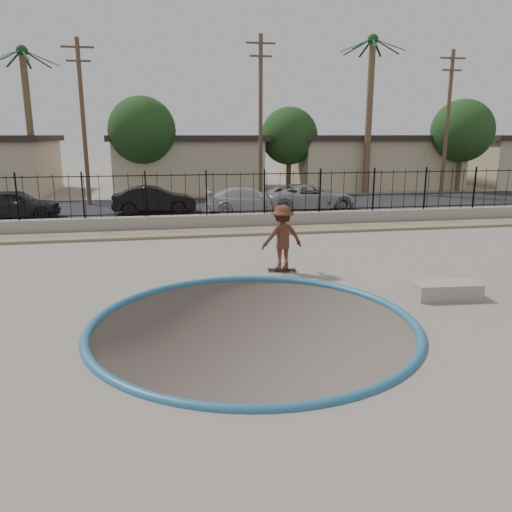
{
  "coord_description": "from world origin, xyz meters",
  "views": [
    {
      "loc": [
        -1.74,
        -10.81,
        3.92
      ],
      "look_at": [
        0.61,
        2.0,
        0.76
      ],
      "focal_mm": 35.0,
      "sensor_mm": 36.0,
      "label": 1
    }
  ],
  "objects_px": {
    "skater": "(282,241)",
    "concrete_ledge": "(446,290)",
    "car_b": "(154,200)",
    "skateboard": "(282,270)",
    "car_a": "(15,204)",
    "car_c": "(249,200)",
    "car_d": "(309,197)"
  },
  "relations": [
    {
      "from": "skateboard",
      "to": "car_a",
      "type": "xyz_separation_m",
      "value": [
        -10.33,
        11.53,
        0.67
      ]
    },
    {
      "from": "skater",
      "to": "car_c",
      "type": "bearing_deg",
      "value": -101.35
    },
    {
      "from": "concrete_ledge",
      "to": "car_a",
      "type": "xyz_separation_m",
      "value": [
        -13.76,
        14.65,
        0.53
      ]
    },
    {
      "from": "car_b",
      "to": "concrete_ledge",
      "type": "bearing_deg",
      "value": -156.61
    },
    {
      "from": "skateboard",
      "to": "car_a",
      "type": "height_order",
      "value": "car_a"
    },
    {
      "from": "car_b",
      "to": "car_c",
      "type": "height_order",
      "value": "car_b"
    },
    {
      "from": "skater",
      "to": "car_b",
      "type": "distance_m",
      "value": 12.6
    },
    {
      "from": "concrete_ledge",
      "to": "car_d",
      "type": "height_order",
      "value": "car_d"
    },
    {
      "from": "skateboard",
      "to": "car_c",
      "type": "bearing_deg",
      "value": 96.6
    },
    {
      "from": "car_c",
      "to": "car_d",
      "type": "relative_size",
      "value": 0.89
    },
    {
      "from": "skater",
      "to": "concrete_ledge",
      "type": "distance_m",
      "value": 4.69
    },
    {
      "from": "concrete_ledge",
      "to": "car_d",
      "type": "relative_size",
      "value": 0.32
    },
    {
      "from": "concrete_ledge",
      "to": "car_d",
      "type": "distance_m",
      "value": 14.6
    },
    {
      "from": "car_a",
      "to": "car_d",
      "type": "bearing_deg",
      "value": -90.47
    },
    {
      "from": "concrete_ledge",
      "to": "car_c",
      "type": "bearing_deg",
      "value": 99.94
    },
    {
      "from": "concrete_ledge",
      "to": "car_a",
      "type": "distance_m",
      "value": 20.11
    },
    {
      "from": "car_b",
      "to": "skater",
      "type": "bearing_deg",
      "value": -164.5
    },
    {
      "from": "skateboard",
      "to": "car_a",
      "type": "relative_size",
      "value": 0.21
    },
    {
      "from": "skater",
      "to": "concrete_ledge",
      "type": "xyz_separation_m",
      "value": [
        3.42,
        -3.12,
        -0.74
      ]
    },
    {
      "from": "car_a",
      "to": "car_d",
      "type": "height_order",
      "value": "car_d"
    },
    {
      "from": "car_a",
      "to": "car_b",
      "type": "distance_m",
      "value": 6.5
    },
    {
      "from": "concrete_ledge",
      "to": "car_b",
      "type": "bearing_deg",
      "value": 115.67
    },
    {
      "from": "skater",
      "to": "concrete_ledge",
      "type": "relative_size",
      "value": 1.17
    },
    {
      "from": "concrete_ledge",
      "to": "car_b",
      "type": "distance_m",
      "value": 16.79
    },
    {
      "from": "skater",
      "to": "concrete_ledge",
      "type": "bearing_deg",
      "value": 130.91
    },
    {
      "from": "car_c",
      "to": "skateboard",
      "type": "bearing_deg",
      "value": 177.29
    },
    {
      "from": "car_b",
      "to": "car_d",
      "type": "bearing_deg",
      "value": -96.18
    },
    {
      "from": "skateboard",
      "to": "car_b",
      "type": "relative_size",
      "value": 0.21
    },
    {
      "from": "skater",
      "to": "car_a",
      "type": "relative_size",
      "value": 0.46
    },
    {
      "from": "car_c",
      "to": "skater",
      "type": "bearing_deg",
      "value": 177.29
    },
    {
      "from": "car_c",
      "to": "car_d",
      "type": "height_order",
      "value": "car_d"
    },
    {
      "from": "concrete_ledge",
      "to": "car_c",
      "type": "height_order",
      "value": "car_c"
    }
  ]
}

